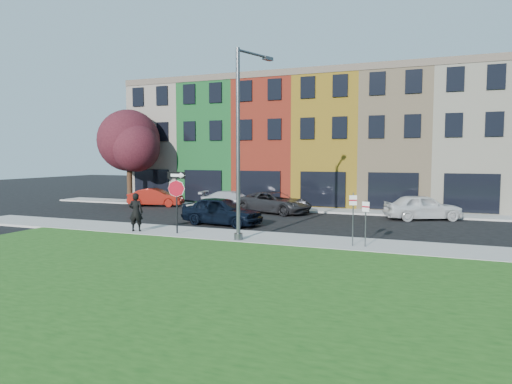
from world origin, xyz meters
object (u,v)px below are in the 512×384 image
at_px(man, 136,212).
at_px(street_lamp, 241,145).
at_px(sedan_near, 222,211).
at_px(stop_sign, 176,190).

xyz_separation_m(man, street_lamp, (5.89, -0.09, 3.37)).
bearing_deg(sedan_near, stop_sign, 179.85).
bearing_deg(sedan_near, street_lamp, -136.71).
relative_size(man, street_lamp, 0.23).
height_order(man, street_lamp, street_lamp).
relative_size(stop_sign, street_lamp, 0.35).
bearing_deg(street_lamp, man, -161.65).
relative_size(man, sedan_near, 0.39).
height_order(stop_sign, man, stop_sign).
height_order(man, sedan_near, man).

